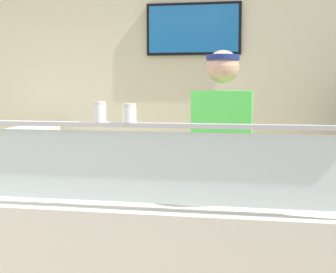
# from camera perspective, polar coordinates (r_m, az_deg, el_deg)

# --- Properties ---
(shop_rear_unit) EXTENTS (6.52, 0.13, 2.70)m
(shop_rear_unit) POSITION_cam_1_polar(r_m,az_deg,el_deg) (4.90, 4.52, 3.73)
(shop_rear_unit) COLOR beige
(shop_rear_unit) RESTS_ON ground
(sneeze_guard) EXTENTS (1.94, 0.06, 0.41)m
(sneeze_guard) POSITION_cam_1_polar(r_m,az_deg,el_deg) (2.35, -2.69, -2.07)
(sneeze_guard) COLOR #B2B5BC
(sneeze_guard) RESTS_ON serving_counter
(pizza_tray) EXTENTS (0.48, 0.48, 0.04)m
(pizza_tray) POSITION_cam_1_polar(r_m,az_deg,el_deg) (2.70, 2.31, -6.40)
(pizza_tray) COLOR #9EA0A8
(pizza_tray) RESTS_ON serving_counter
(pizza_server) EXTENTS (0.09, 0.28, 0.01)m
(pizza_server) POSITION_cam_1_polar(r_m,az_deg,el_deg) (2.67, 2.90, -6.06)
(pizza_server) COLOR #ADAFB7
(pizza_server) RESTS_ON pizza_tray
(parmesan_shaker) EXTENTS (0.06, 0.06, 0.10)m
(parmesan_shaker) POSITION_cam_1_polar(r_m,az_deg,el_deg) (2.39, -7.66, 2.61)
(parmesan_shaker) COLOR white
(parmesan_shaker) RESTS_ON sneeze_guard
(pepper_flake_shaker) EXTENTS (0.06, 0.06, 0.09)m
(pepper_flake_shaker) POSITION_cam_1_polar(r_m,az_deg,el_deg) (2.35, -4.35, 2.50)
(pepper_flake_shaker) COLOR white
(pepper_flake_shaker) RESTS_ON sneeze_guard
(worker_figure) EXTENTS (0.41, 0.50, 1.76)m
(worker_figure) POSITION_cam_1_polar(r_m,az_deg,el_deg) (3.34, 6.12, -3.40)
(worker_figure) COLOR #23232D
(worker_figure) RESTS_ON ground
(prep_shelf) EXTENTS (0.70, 0.55, 0.82)m
(prep_shelf) POSITION_cam_1_polar(r_m,az_deg,el_deg) (5.01, -14.82, -7.38)
(prep_shelf) COLOR #B7BABF
(prep_shelf) RESTS_ON ground
(pizza_box_stack) EXTENTS (0.45, 0.43, 0.31)m
(pizza_box_stack) POSITION_cam_1_polar(r_m,az_deg,el_deg) (4.91, -15.02, -0.89)
(pizza_box_stack) COLOR silver
(pizza_box_stack) RESTS_ON prep_shelf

